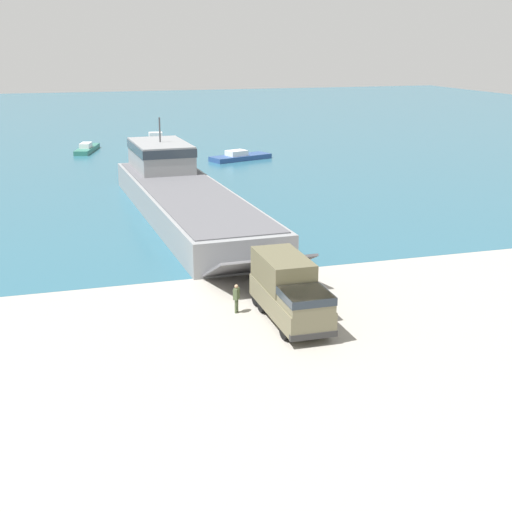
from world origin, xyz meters
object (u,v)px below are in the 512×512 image
(landing_craft, at_px, (182,192))
(moored_boat_c, at_px, (87,149))
(soldier_on_ramp, at_px, (236,296))
(moored_boat_b, at_px, (240,157))
(moored_boat_a, at_px, (153,143))
(military_truck, at_px, (289,291))

(landing_craft, height_order, moored_boat_c, landing_craft)
(soldier_on_ramp, distance_m, moored_boat_b, 53.58)
(moored_boat_a, xyz_separation_m, moored_boat_c, (-9.20, -0.14, -0.34))
(military_truck, bearing_deg, moored_boat_a, 177.66)
(landing_craft, relative_size, military_truck, 5.06)
(soldier_on_ramp, height_order, moored_boat_b, soldier_on_ramp)
(military_truck, bearing_deg, soldier_on_ramp, -126.67)
(soldier_on_ramp, bearing_deg, moored_boat_a, -57.07)
(moored_boat_b, height_order, moored_boat_c, moored_boat_c)
(landing_craft, height_order, moored_boat_b, landing_craft)
(moored_boat_b, bearing_deg, military_truck, -32.00)
(landing_craft, distance_m, moored_boat_b, 29.37)
(moored_boat_a, distance_m, moored_boat_b, 15.91)
(landing_craft, xyz_separation_m, moored_boat_a, (3.73, 39.52, -1.05))
(military_truck, distance_m, moored_boat_b, 54.78)
(military_truck, height_order, moored_boat_b, military_truck)
(military_truck, relative_size, moored_boat_b, 0.87)
(military_truck, xyz_separation_m, moored_boat_b, (12.18, 53.40, -1.27))
(landing_craft, xyz_separation_m, moored_boat_c, (-5.47, 39.39, -1.38))
(soldier_on_ramp, xyz_separation_m, moored_boat_c, (-3.58, 64.50, -0.54))
(military_truck, distance_m, moored_boat_a, 66.58)
(moored_boat_a, xyz_separation_m, moored_boat_b, (9.01, -13.10, -0.34))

